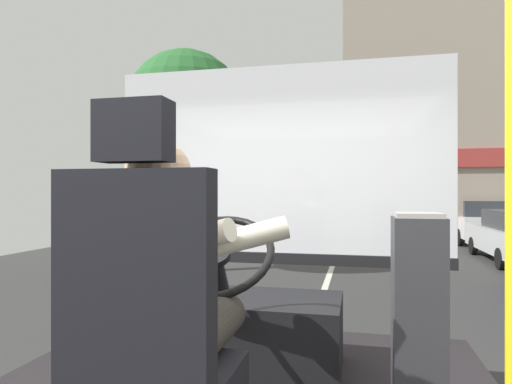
% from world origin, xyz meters
% --- Properties ---
extents(ground, '(18.00, 44.00, 0.06)m').
position_xyz_m(ground, '(0.00, 8.80, -0.02)').
color(ground, '#333333').
extents(driver_seat, '(0.48, 0.48, 1.27)m').
position_xyz_m(driver_seat, '(-0.05, -0.35, 1.29)').
color(driver_seat, black).
rests_on(driver_seat, bus_floor).
extents(bus_driver, '(0.78, 0.62, 0.76)m').
position_xyz_m(bus_driver, '(-0.05, -0.22, 1.44)').
color(bus_driver, '#332D28').
rests_on(bus_driver, driver_seat).
extents(steering_console, '(1.10, 1.07, 0.89)m').
position_xyz_m(steering_console, '(-0.05, 0.81, 0.99)').
color(steering_console, black).
rests_on(steering_console, bus_floor).
extents(fare_box, '(0.21, 0.23, 0.91)m').
position_xyz_m(fare_box, '(0.84, 0.40, 1.22)').
color(fare_box, '#333338').
rests_on(fare_box, bus_floor).
extents(windshield_panel, '(2.50, 0.08, 1.48)m').
position_xyz_m(windshield_panel, '(0.00, 1.62, 1.81)').
color(windshield_panel, silver).
extents(street_tree, '(2.60, 2.60, 4.88)m').
position_xyz_m(street_tree, '(-3.11, 7.51, 3.55)').
color(street_tree, '#4C3828').
rests_on(street_tree, ground).
extents(shop_building, '(9.20, 4.22, 8.89)m').
position_xyz_m(shop_building, '(4.68, 16.04, 4.44)').
color(shop_building, gray).
rests_on(shop_building, ground).
extents(parked_car_white, '(1.76, 4.26, 1.47)m').
position_xyz_m(parked_car_white, '(4.66, 15.16, 0.75)').
color(parked_car_white, silver).
rests_on(parked_car_white, ground).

